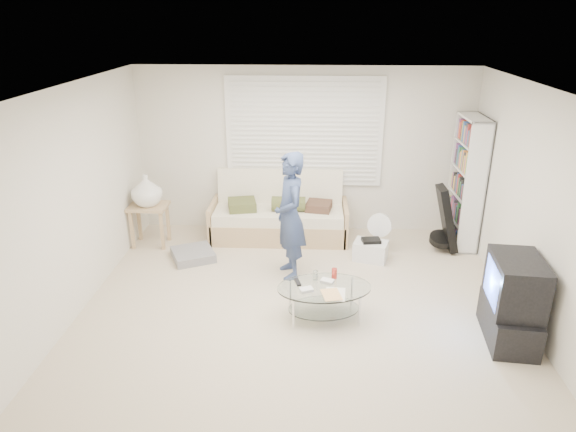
# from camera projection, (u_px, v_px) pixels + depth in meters

# --- Properties ---
(ground) EXTENTS (5.00, 5.00, 0.00)m
(ground) POSITION_uv_depth(u_px,v_px,m) (299.00, 301.00, 6.10)
(ground) COLOR #C4B598
(ground) RESTS_ON ground
(room_shell) EXTENTS (5.02, 4.52, 2.51)m
(room_shell) POSITION_uv_depth(u_px,v_px,m) (301.00, 158.00, 5.94)
(room_shell) COLOR silver
(room_shell) RESTS_ON ground
(window_blinds) EXTENTS (2.32, 0.08, 1.62)m
(window_blinds) POSITION_uv_depth(u_px,v_px,m) (304.00, 132.00, 7.57)
(window_blinds) COLOR silver
(window_blinds) RESTS_ON ground
(futon_sofa) EXTENTS (2.04, 0.82, 1.00)m
(futon_sofa) POSITION_uv_depth(u_px,v_px,m) (279.00, 217.00, 7.73)
(futon_sofa) COLOR tan
(futon_sofa) RESTS_ON ground
(grey_floor_pillow) EXTENTS (0.71, 0.71, 0.12)m
(grey_floor_pillow) POSITION_uv_depth(u_px,v_px,m) (193.00, 255.00, 7.13)
(grey_floor_pillow) COLOR slate
(grey_floor_pillow) RESTS_ON ground
(side_table) EXTENTS (0.54, 0.44, 1.08)m
(side_table) POSITION_uv_depth(u_px,v_px,m) (147.00, 193.00, 7.30)
(side_table) COLOR tan
(side_table) RESTS_ON ground
(bookshelf) EXTENTS (0.30, 0.79, 1.88)m
(bookshelf) POSITION_uv_depth(u_px,v_px,m) (466.00, 183.00, 7.29)
(bookshelf) COLOR white
(bookshelf) RESTS_ON ground
(guitar_case) EXTENTS (0.38, 0.36, 0.95)m
(guitar_case) POSITION_uv_depth(u_px,v_px,m) (446.00, 223.00, 7.23)
(guitar_case) COLOR black
(guitar_case) RESTS_ON ground
(floor_fan) EXTENTS (0.35, 0.23, 0.57)m
(floor_fan) POSITION_uv_depth(u_px,v_px,m) (378.00, 229.00, 7.29)
(floor_fan) COLOR white
(floor_fan) RESTS_ON ground
(storage_bin) EXTENTS (0.52, 0.43, 0.31)m
(storage_bin) POSITION_uv_depth(u_px,v_px,m) (370.00, 250.00, 7.08)
(storage_bin) COLOR white
(storage_bin) RESTS_ON ground
(tv_unit) EXTENTS (0.54, 0.89, 0.92)m
(tv_unit) POSITION_uv_depth(u_px,v_px,m) (512.00, 301.00, 5.24)
(tv_unit) COLOR black
(tv_unit) RESTS_ON ground
(coffee_table) EXTENTS (1.12, 0.79, 0.51)m
(coffee_table) POSITION_uv_depth(u_px,v_px,m) (324.00, 293.00, 5.67)
(coffee_table) COLOR silver
(coffee_table) RESTS_ON ground
(standing_person) EXTENTS (0.55, 0.69, 1.64)m
(standing_person) POSITION_uv_depth(u_px,v_px,m) (290.00, 216.00, 6.42)
(standing_person) COLOR navy
(standing_person) RESTS_ON ground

